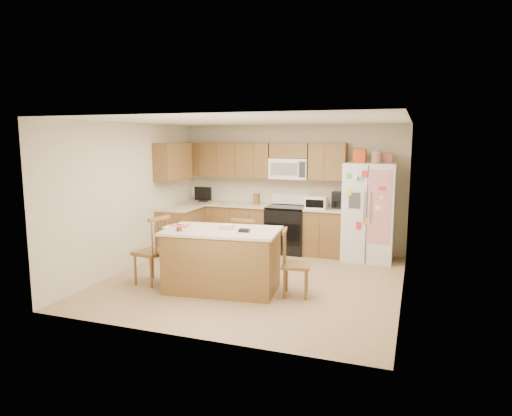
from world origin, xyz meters
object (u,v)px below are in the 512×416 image
at_px(island, 222,259).
at_px(windsor_chair_right, 294,265).
at_px(stove, 287,228).
at_px(windsor_chair_back, 246,249).
at_px(windsor_chair_left, 153,252).
at_px(refrigerator, 369,211).

bearing_deg(island, windsor_chair_right, 5.74).
xyz_separation_m(island, windsor_chair_right, (1.07, 0.11, -0.01)).
height_order(stove, windsor_chair_back, stove).
relative_size(island, windsor_chair_back, 1.82).
bearing_deg(windsor_chair_back, island, -98.69).
relative_size(stove, windsor_chair_left, 1.06).
xyz_separation_m(stove, island, (-0.29, -2.53, -0.01)).
relative_size(windsor_chair_left, windsor_chair_right, 1.11).
bearing_deg(stove, windsor_chair_left, -118.38).
distance_m(windsor_chair_left, windsor_chair_right, 2.21).
relative_size(windsor_chair_back, windsor_chair_right, 1.01).
height_order(windsor_chair_back, windsor_chair_right, windsor_chair_back).
distance_m(refrigerator, windsor_chair_back, 2.52).
xyz_separation_m(windsor_chair_left, windsor_chair_right, (2.20, 0.20, -0.05)).
xyz_separation_m(refrigerator, island, (-1.86, -2.47, -0.46)).
height_order(stove, windsor_chair_left, stove).
bearing_deg(windsor_chair_right, windsor_chair_left, -174.83).
bearing_deg(windsor_chair_left, windsor_chair_back, 33.05).
xyz_separation_m(stove, windsor_chair_back, (-0.18, -1.82, -0.01)).
height_order(island, windsor_chair_right, island).
distance_m(stove, windsor_chair_left, 2.98).
distance_m(island, windsor_chair_back, 0.72).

